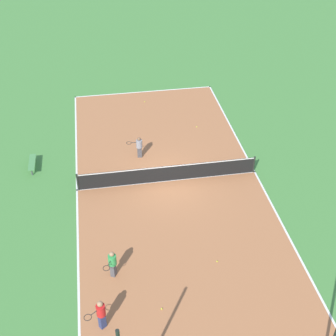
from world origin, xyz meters
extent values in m
plane|color=#47843D|center=(0.00, 0.00, 0.00)|extent=(80.00, 80.00, 0.00)
cube|color=#AD6B42|center=(0.00, 0.00, 0.01)|extent=(10.17, 21.85, 0.02)
cube|color=white|center=(-5.04, 0.00, 0.02)|extent=(0.10, 21.85, 0.00)
cube|color=white|center=(5.04, 0.00, 0.02)|extent=(0.10, 21.85, 0.00)
cube|color=white|center=(0.00, -10.88, 0.02)|extent=(10.17, 0.10, 0.00)
cube|color=white|center=(0.00, 0.00, 0.02)|extent=(10.17, 0.10, 0.00)
cylinder|color=black|center=(-4.94, 0.00, 0.55)|extent=(0.10, 0.10, 1.06)
cylinder|color=black|center=(4.94, 0.00, 0.55)|extent=(0.10, 0.10, 1.06)
cube|color=black|center=(0.00, 0.00, 0.53)|extent=(9.87, 0.03, 1.01)
cube|color=white|center=(0.00, 0.00, 1.00)|extent=(9.87, 0.04, 0.06)
cube|color=#4C8C4C|center=(7.52, -2.47, 0.43)|extent=(0.36, 1.62, 0.04)
cylinder|color=#4C4C51|center=(7.52, -3.14, 0.21)|extent=(0.08, 0.08, 0.41)
cylinder|color=#4C4C51|center=(7.52, -1.81, 0.21)|extent=(0.08, 0.08, 0.41)
cube|color=#4C4C51|center=(3.49, 6.29, 0.38)|extent=(0.29, 0.32, 0.72)
cylinder|color=green|center=(3.49, 6.29, 0.99)|extent=(0.48, 0.48, 0.50)
sphere|color=#A87A56|center=(3.49, 6.29, 1.35)|extent=(0.22, 0.22, 0.22)
cylinder|color=#262626|center=(3.63, 6.57, 1.12)|extent=(0.15, 0.26, 0.03)
torus|color=black|center=(3.76, 6.82, 1.12)|extent=(0.41, 0.41, 0.02)
cube|color=navy|center=(4.10, 8.85, 0.41)|extent=(0.32, 0.31, 0.77)
cylinder|color=red|center=(4.10, 8.85, 1.06)|extent=(0.50, 0.50, 0.54)
sphere|color=#A87A56|center=(4.10, 8.85, 1.44)|extent=(0.23, 0.23, 0.23)
cylinder|color=#262626|center=(4.36, 9.03, 1.20)|extent=(0.25, 0.19, 0.03)
torus|color=black|center=(4.59, 9.19, 1.20)|extent=(0.42, 0.42, 0.02)
cube|color=#4C4C51|center=(1.28, -2.57, 0.36)|extent=(0.26, 0.21, 0.68)
cylinder|color=gray|center=(1.28, -2.57, 0.94)|extent=(0.37, 0.37, 0.48)
sphere|color=brown|center=(1.28, -2.57, 1.29)|extent=(0.20, 0.20, 0.20)
cylinder|color=#262626|center=(1.60, -2.58, 1.06)|extent=(0.28, 0.04, 0.03)
torus|color=black|center=(1.88, -2.59, 1.06)|extent=(0.31, 0.31, 0.02)
sphere|color=#CCE033|center=(-1.22, 6.29, 0.06)|extent=(0.07, 0.07, 0.07)
sphere|color=#CCE033|center=(-2.80, -5.31, 0.06)|extent=(0.07, 0.07, 0.07)
sphere|color=#CCE033|center=(0.13, -9.29, 0.06)|extent=(0.07, 0.07, 0.07)
sphere|color=#CCE033|center=(1.68, 8.43, 0.06)|extent=(0.07, 0.07, 0.07)
camera|label=1|loc=(3.40, 20.29, 16.13)|focal=50.00mm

